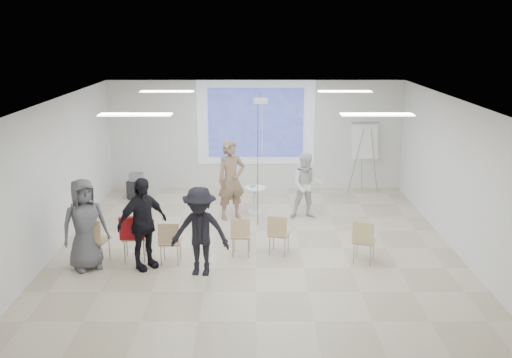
{
  "coord_description": "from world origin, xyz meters",
  "views": [
    {
      "loc": [
        -0.02,
        -10.88,
        4.37
      ],
      "look_at": [
        0.0,
        0.8,
        1.25
      ],
      "focal_mm": 40.0,
      "sensor_mm": 36.0,
      "label": 1
    }
  ],
  "objects_px": {
    "chair_center": "(241,233)",
    "chair_left_mid": "(134,233)",
    "audience_mid": "(200,226)",
    "audience_outer": "(84,219)",
    "flipchart_easel": "(365,141)",
    "player_left": "(231,175)",
    "pedestal_table": "(255,198)",
    "player_right": "(307,182)",
    "chair_right_inner": "(278,232)",
    "laptop": "(171,240)",
    "chair_left_inner": "(170,239)",
    "audience_left": "(142,217)",
    "chair_right_far": "(364,239)",
    "av_cart": "(137,187)",
    "chair_far_left": "(94,238)"
  },
  "relations": [
    {
      "from": "pedestal_table",
      "to": "chair_right_inner",
      "type": "distance_m",
      "value": 2.7
    },
    {
      "from": "audience_mid",
      "to": "av_cart",
      "type": "xyz_separation_m",
      "value": [
        -2.12,
        4.78,
        -0.62
      ]
    },
    {
      "from": "chair_left_inner",
      "to": "chair_right_far",
      "type": "relative_size",
      "value": 1.0
    },
    {
      "from": "chair_left_mid",
      "to": "audience_left",
      "type": "distance_m",
      "value": 0.59
    },
    {
      "from": "chair_right_far",
      "to": "av_cart",
      "type": "height_order",
      "value": "chair_right_far"
    },
    {
      "from": "player_right",
      "to": "chair_left_inner",
      "type": "xyz_separation_m",
      "value": [
        -2.82,
        -2.75,
        -0.37
      ]
    },
    {
      "from": "audience_mid",
      "to": "chair_center",
      "type": "bearing_deg",
      "value": 58.1
    },
    {
      "from": "chair_right_inner",
      "to": "audience_mid",
      "type": "relative_size",
      "value": 0.44
    },
    {
      "from": "chair_left_mid",
      "to": "player_left",
      "type": "bearing_deg",
      "value": 49.38
    },
    {
      "from": "chair_right_far",
      "to": "player_right",
      "type": "bearing_deg",
      "value": 128.48
    },
    {
      "from": "chair_center",
      "to": "audience_mid",
      "type": "xyz_separation_m",
      "value": [
        -0.71,
        -0.84,
        0.46
      ]
    },
    {
      "from": "pedestal_table",
      "to": "flipchart_easel",
      "type": "distance_m",
      "value": 3.56
    },
    {
      "from": "chair_center",
      "to": "audience_left",
      "type": "distance_m",
      "value": 1.95
    },
    {
      "from": "player_left",
      "to": "chair_left_inner",
      "type": "bearing_deg",
      "value": -137.22
    },
    {
      "from": "player_left",
      "to": "flipchart_easel",
      "type": "distance_m",
      "value": 4.1
    },
    {
      "from": "audience_left",
      "to": "audience_outer",
      "type": "bearing_deg",
      "value": 138.47
    },
    {
      "from": "audience_outer",
      "to": "flipchart_easel",
      "type": "bearing_deg",
      "value": 6.82
    },
    {
      "from": "chair_far_left",
      "to": "audience_mid",
      "type": "relative_size",
      "value": 0.49
    },
    {
      "from": "chair_left_mid",
      "to": "audience_outer",
      "type": "bearing_deg",
      "value": -164.34
    },
    {
      "from": "flipchart_easel",
      "to": "player_left",
      "type": "bearing_deg",
      "value": -153.66
    },
    {
      "from": "chair_left_mid",
      "to": "laptop",
      "type": "distance_m",
      "value": 0.71
    },
    {
      "from": "chair_far_left",
      "to": "chair_right_far",
      "type": "xyz_separation_m",
      "value": [
        5.09,
        0.06,
        -0.05
      ]
    },
    {
      "from": "player_left",
      "to": "av_cart",
      "type": "relative_size",
      "value": 3.08
    },
    {
      "from": "audience_outer",
      "to": "flipchart_easel",
      "type": "height_order",
      "value": "flipchart_easel"
    },
    {
      "from": "pedestal_table",
      "to": "flipchart_easel",
      "type": "xyz_separation_m",
      "value": [
        2.92,
        1.72,
        1.07
      ]
    },
    {
      "from": "chair_left_inner",
      "to": "audience_mid",
      "type": "relative_size",
      "value": 0.45
    },
    {
      "from": "player_left",
      "to": "chair_right_far",
      "type": "height_order",
      "value": "player_left"
    },
    {
      "from": "pedestal_table",
      "to": "audience_outer",
      "type": "bearing_deg",
      "value": -133.52
    },
    {
      "from": "player_right",
      "to": "chair_left_inner",
      "type": "relative_size",
      "value": 2.05
    },
    {
      "from": "av_cart",
      "to": "player_left",
      "type": "bearing_deg",
      "value": -27.46
    },
    {
      "from": "chair_center",
      "to": "chair_left_mid",
      "type": "bearing_deg",
      "value": -170.24
    },
    {
      "from": "audience_left",
      "to": "pedestal_table",
      "type": "bearing_deg",
      "value": 15.34
    },
    {
      "from": "pedestal_table",
      "to": "chair_far_left",
      "type": "xyz_separation_m",
      "value": [
        -3.04,
        -3.14,
        0.18
      ]
    },
    {
      "from": "player_right",
      "to": "player_left",
      "type": "bearing_deg",
      "value": -178.08
    },
    {
      "from": "chair_left_mid",
      "to": "audience_left",
      "type": "height_order",
      "value": "audience_left"
    },
    {
      "from": "player_right",
      "to": "audience_mid",
      "type": "bearing_deg",
      "value": -124.15
    },
    {
      "from": "av_cart",
      "to": "chair_right_inner",
      "type": "bearing_deg",
      "value": -42.25
    },
    {
      "from": "audience_outer",
      "to": "av_cart",
      "type": "distance_m",
      "value": 4.56
    },
    {
      "from": "audience_outer",
      "to": "flipchart_easel",
      "type": "relative_size",
      "value": 0.99
    },
    {
      "from": "player_left",
      "to": "chair_center",
      "type": "relative_size",
      "value": 2.62
    },
    {
      "from": "flipchart_easel",
      "to": "laptop",
      "type": "bearing_deg",
      "value": -138.94
    },
    {
      "from": "chair_far_left",
      "to": "flipchart_easel",
      "type": "height_order",
      "value": "flipchart_easel"
    },
    {
      "from": "av_cart",
      "to": "pedestal_table",
      "type": "bearing_deg",
      "value": -16.19
    },
    {
      "from": "pedestal_table",
      "to": "chair_right_inner",
      "type": "xyz_separation_m",
      "value": [
        0.46,
        -2.66,
        0.12
      ]
    },
    {
      "from": "chair_right_inner",
      "to": "av_cart",
      "type": "distance_m",
      "value": 5.26
    },
    {
      "from": "player_left",
      "to": "chair_left_inner",
      "type": "xyz_separation_m",
      "value": [
        -1.06,
        -2.7,
        -0.56
      ]
    },
    {
      "from": "flipchart_easel",
      "to": "chair_far_left",
      "type": "bearing_deg",
      "value": -146.08
    },
    {
      "from": "pedestal_table",
      "to": "chair_far_left",
      "type": "relative_size",
      "value": 0.71
    },
    {
      "from": "player_right",
      "to": "audience_mid",
      "type": "xyz_separation_m",
      "value": [
        -2.2,
        -3.19,
        0.07
      ]
    },
    {
      "from": "chair_left_inner",
      "to": "chair_far_left",
      "type": "bearing_deg",
      "value": -177.4
    }
  ]
}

